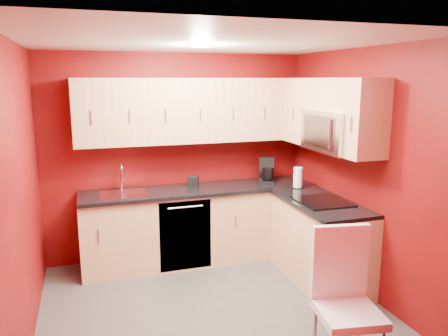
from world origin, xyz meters
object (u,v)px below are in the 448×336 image
napkin_holder (193,182)px  coffee_maker (267,171)px  paper_towel (298,178)px  sink (123,191)px  dining_chair (349,305)px  microwave (335,131)px

napkin_holder → coffee_maker: bearing=-3.6°
coffee_maker → paper_towel: size_ratio=1.24×
sink → paper_towel: sink is taller
coffee_maker → dining_chair: bearing=-77.6°
sink → napkin_holder: (0.83, 0.05, 0.03)m
napkin_holder → microwave: bearing=-39.9°
napkin_holder → sink: bearing=-176.4°
sink → coffee_maker: 1.77m
microwave → napkin_holder: size_ratio=5.55×
napkin_holder → paper_towel: 1.26m
coffee_maker → dining_chair: size_ratio=0.28×
microwave → paper_towel: (-0.08, 0.64, -0.63)m
dining_chair → coffee_maker: bearing=91.1°
napkin_holder → dining_chair: dining_chair is taller
microwave → coffee_maker: bearing=108.2°
sink → napkin_holder: bearing=3.6°
microwave → coffee_maker: size_ratio=2.47×
dining_chair → paper_towel: bearing=82.9°
dining_chair → napkin_holder: bearing=112.8°
sink → napkin_holder: 0.84m
coffee_maker → sink: bearing=-159.1°
microwave → dining_chair: bearing=-116.4°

